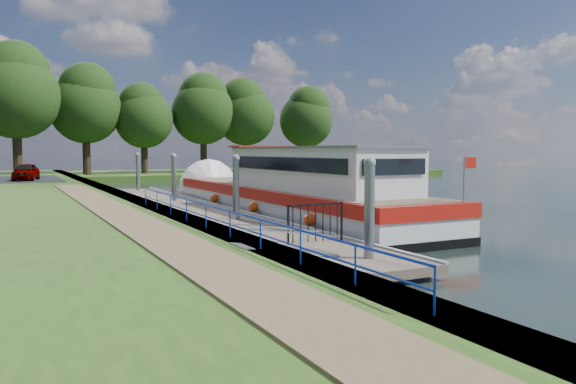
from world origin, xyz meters
name	(u,v)px	position (x,y,z in m)	size (l,w,h in m)	color
ground	(357,270)	(0.00, 0.00, 0.00)	(160.00, 160.00, 0.00)	black
bank_edge	(136,207)	(-2.55, 15.00, 0.39)	(1.10, 90.00, 0.78)	#473D2D
far_bank	(195,174)	(12.00, 52.00, 0.30)	(60.00, 18.00, 0.60)	#284814
footpath	(124,216)	(-4.40, 8.00, 0.80)	(1.60, 40.00, 0.05)	brown
blue_fence	(217,214)	(-2.75, 3.00, 1.31)	(0.04, 18.04, 0.72)	#0C2DBF
pontoon	(201,213)	(0.00, 13.00, 0.18)	(2.50, 30.00, 0.56)	brown
mooring_piles	(200,190)	(0.00, 13.00, 1.28)	(0.30, 27.30, 3.55)	gray
gangway	(285,249)	(-1.85, 0.50, 0.63)	(2.58, 1.00, 0.92)	#A5A8AD
gate_panel	(316,217)	(0.00, 2.20, 1.15)	(1.85, 0.05, 1.15)	black
barge	(283,193)	(3.60, 11.63, 1.09)	(4.36, 21.15, 4.78)	black
horizon_trees	(74,102)	(-1.61, 48.68, 7.95)	(54.38, 10.03, 12.87)	#332316
car_a	(26,172)	(-6.61, 34.88, 1.49)	(1.54, 3.82, 1.30)	#999999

